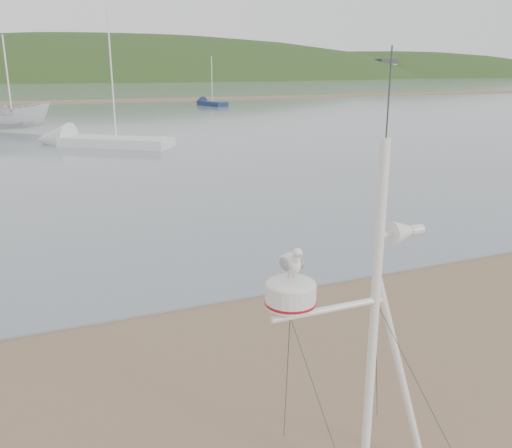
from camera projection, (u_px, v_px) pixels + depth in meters
name	position (u px, v px, depth m)	size (l,w,h in m)	color
water	(18.00, 87.00, 122.03)	(560.00, 256.00, 0.04)	slate
sandbar	(18.00, 103.00, 67.19)	(560.00, 7.00, 0.07)	brown
hill_ridge	(71.00, 128.00, 225.53)	(620.00, 180.00, 80.00)	#223917
far_cottages	(26.00, 69.00, 178.65)	(294.40, 6.30, 8.00)	beige
mast_rig	(367.00, 397.00, 5.39)	(1.96, 2.09, 4.41)	white
boat_white	(9.00, 92.00, 36.61)	(1.96, 2.01, 5.21)	silver
sailboat_white_near	(79.00, 140.00, 30.47)	(7.73, 6.59, 8.11)	silver
sailboat_blue_far	(206.00, 103.00, 63.46)	(2.85, 6.10, 5.93)	#142247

